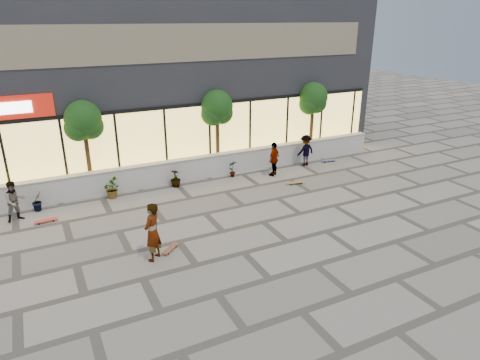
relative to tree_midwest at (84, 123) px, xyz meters
name	(u,v)px	position (x,y,z in m)	size (l,w,h in m)	color
ground	(244,253)	(3.50, -7.70, -2.99)	(80.00, 80.00, 0.00)	gray
planter_wall	(174,171)	(3.50, -0.70, -2.46)	(22.00, 0.42, 1.04)	silver
retail_building	(137,74)	(3.50, 4.79, 1.26)	(24.00, 9.17, 8.50)	#26272C
shrub_b	(37,201)	(-2.20, -1.25, -2.58)	(0.45, 0.36, 0.81)	#153E13
shrub_c	(111,189)	(0.60, -1.25, -2.58)	(0.73, 0.63, 0.81)	#153E13
shrub_d	(176,178)	(3.40, -1.25, -2.58)	(0.45, 0.45, 0.81)	#153E13
shrub_e	(233,169)	(6.20, -1.25, -2.58)	(0.43, 0.29, 0.81)	#153E13
tree_midwest	(84,123)	(0.00, 0.00, 0.00)	(1.60, 1.50, 3.92)	#4B2F1A
tree_mideast	(217,110)	(6.00, 0.00, 0.00)	(1.60, 1.50, 3.92)	#4B2F1A
tree_east	(313,100)	(11.50, 0.00, 0.00)	(1.60, 1.50, 3.92)	#4B2F1A
skater_center	(152,232)	(0.84, -6.78, -2.04)	(0.69, 0.45, 1.89)	white
skater_left	(15,201)	(-2.92, -1.85, -2.21)	(0.75, 0.58, 1.54)	#8E805B
skater_right_near	(274,159)	(8.03, -1.95, -2.17)	(0.95, 0.40, 1.63)	beige
skater_right_far	(305,150)	(10.19, -1.40, -2.19)	(1.02, 0.59, 1.58)	maroon
skateboard_center	(170,248)	(1.44, -6.51, -2.91)	(0.73, 0.67, 0.09)	brown
skateboard_left	(46,220)	(-2.02, -2.52, -2.90)	(0.82, 0.26, 0.10)	red
skateboard_right_near	(295,183)	(8.32, -3.39, -2.91)	(0.80, 0.34, 0.09)	olive
skateboard_right_far	(329,160)	(11.64, -1.50, -2.91)	(0.80, 0.30, 0.09)	#58549A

